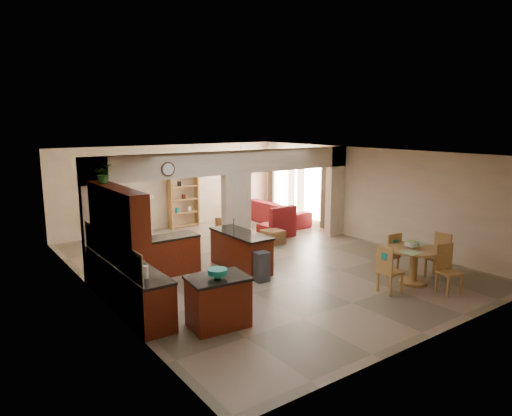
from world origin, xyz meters
TOP-DOWN VIEW (x-y plane):
  - floor at (0.00, 0.00)m, footprint 10.00×10.00m
  - ceiling at (0.00, 0.00)m, footprint 10.00×10.00m
  - wall_back at (0.00, 5.00)m, footprint 8.00×0.00m
  - wall_front at (0.00, -5.00)m, footprint 8.00×0.00m
  - wall_left at (-4.00, 0.00)m, footprint 0.00×10.00m
  - wall_right at (4.00, 0.00)m, footprint 0.00×10.00m
  - partition_left_pier at (-3.70, 1.00)m, footprint 0.60×0.25m
  - partition_center_pier at (0.00, 1.00)m, footprint 0.80×0.25m
  - partition_right_pier at (3.70, 1.00)m, footprint 0.60×0.25m
  - partition_header at (0.00, 1.00)m, footprint 8.00×0.25m
  - kitchen_counter at (-3.26, -0.25)m, footprint 2.52×3.29m
  - upper_cabinets at (-3.82, -0.80)m, footprint 0.35×2.40m
  - peninsula at (-0.60, -0.11)m, footprint 0.70×1.85m
  - wall_clock at (-2.00, 0.85)m, footprint 0.34×0.03m
  - rug at (1.20, 2.10)m, footprint 1.60×1.30m
  - fireplace at (-1.60, 4.83)m, footprint 1.60×0.35m
  - shelving_unit at (0.35, 4.82)m, footprint 1.00×0.32m
  - window_a at (3.97, 2.30)m, footprint 0.02×0.90m
  - window_b at (3.97, 4.00)m, footprint 0.02×0.90m
  - glazed_door at (3.97, 3.15)m, footprint 0.02×0.70m
  - drape_a_left at (3.93, 1.70)m, footprint 0.10×0.28m
  - drape_a_right at (3.93, 2.90)m, footprint 0.10×0.28m
  - drape_b_left at (3.93, 3.40)m, footprint 0.10×0.28m
  - drape_b_right at (3.93, 4.60)m, footprint 0.10×0.28m
  - ceiling_fan at (1.50, 3.00)m, footprint 1.00×1.00m
  - kitchen_island at (-2.70, -2.55)m, footprint 1.11×0.85m
  - teal_bowl at (-2.73, -2.59)m, footprint 0.34×0.34m
  - trash_can at (-0.73, -1.14)m, footprint 0.31×0.27m
  - dining_table at (1.93, -3.21)m, footprint 1.20×1.20m
  - fruit_bowl at (1.88, -3.17)m, footprint 0.31×0.31m
  - sofa at (3.30, 3.47)m, footprint 2.66×1.04m
  - chaise at (2.12, 1.95)m, footprint 1.02×0.85m
  - armchair at (0.74, 2.37)m, footprint 1.17×1.17m
  - ottoman at (1.47, 1.30)m, footprint 0.57×0.57m
  - plant at (-3.82, -0.16)m, footprint 0.39×0.36m
  - chair_north at (1.96, -2.55)m, footprint 0.46×0.46m
  - chair_east at (2.82, -3.26)m, footprint 0.43×0.42m
  - chair_south at (2.07, -3.92)m, footprint 0.52×0.52m
  - chair_west at (0.99, -3.25)m, footprint 0.45×0.44m

SIDE VIEW (x-z plane):
  - floor at x=0.00m, z-range 0.00..0.00m
  - rug at x=1.20m, z-range 0.00..0.01m
  - chaise at x=2.12m, z-range 0.00..0.39m
  - ottoman at x=1.47m, z-range 0.00..0.40m
  - trash_can at x=-0.73m, z-range 0.00..0.63m
  - armchair at x=0.74m, z-range 0.00..0.77m
  - sofa at x=3.30m, z-range 0.00..0.78m
  - kitchen_island at x=-2.70m, z-range 0.00..0.91m
  - peninsula at x=-0.60m, z-range 0.00..0.91m
  - kitchen_counter at x=-3.26m, z-range -0.27..1.20m
  - dining_table at x=1.93m, z-range 0.13..0.94m
  - chair_north at x=1.96m, z-range 0.04..1.07m
  - chair_east at x=2.82m, z-range 0.04..1.07m
  - chair_south at x=2.07m, z-range 0.04..1.07m
  - chair_west at x=0.99m, z-range 0.04..1.07m
  - fireplace at x=-1.60m, z-range 0.01..1.21m
  - fruit_bowl at x=1.88m, z-range 0.82..0.98m
  - shelving_unit at x=0.35m, z-range 0.00..1.80m
  - teal_bowl at x=-2.73m, z-range 0.90..1.06m
  - glazed_door at x=3.97m, z-range 0.00..2.10m
  - partition_center_pier at x=0.00m, z-range 0.00..2.20m
  - drape_a_left at x=3.93m, z-range 0.05..2.35m
  - drape_a_right at x=3.93m, z-range 0.05..2.35m
  - drape_b_left at x=3.93m, z-range 0.05..2.35m
  - drape_b_right at x=3.93m, z-range 0.05..2.35m
  - window_a at x=3.97m, z-range 0.25..2.15m
  - window_b at x=3.97m, z-range 0.25..2.15m
  - partition_left_pier at x=-3.70m, z-range 0.00..2.80m
  - partition_right_pier at x=3.70m, z-range 0.00..2.80m
  - wall_back at x=0.00m, z-range -2.60..5.40m
  - wall_front at x=0.00m, z-range -2.60..5.40m
  - wall_left at x=-4.00m, z-range -3.60..6.40m
  - wall_right at x=4.00m, z-range -3.60..6.40m
  - upper_cabinets at x=-3.82m, z-range 1.47..2.37m
  - wall_clock at x=-2.00m, z-range 2.28..2.62m
  - partition_header at x=0.00m, z-range 2.20..2.80m
  - plant at x=-3.82m, z-range 2.37..2.75m
  - ceiling_fan at x=1.50m, z-range 2.51..2.61m
  - ceiling at x=0.00m, z-range 2.80..2.80m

